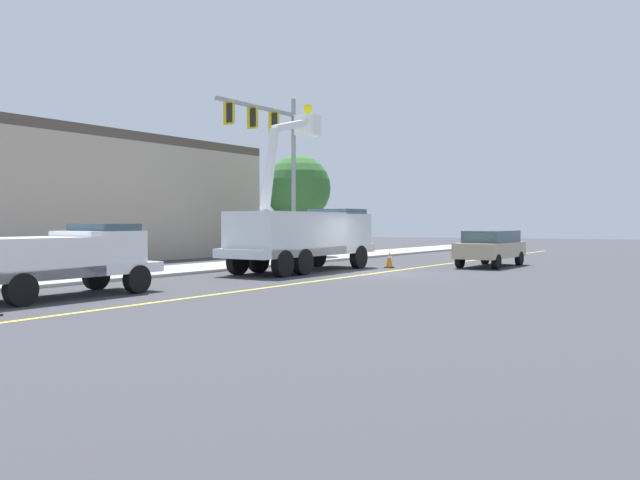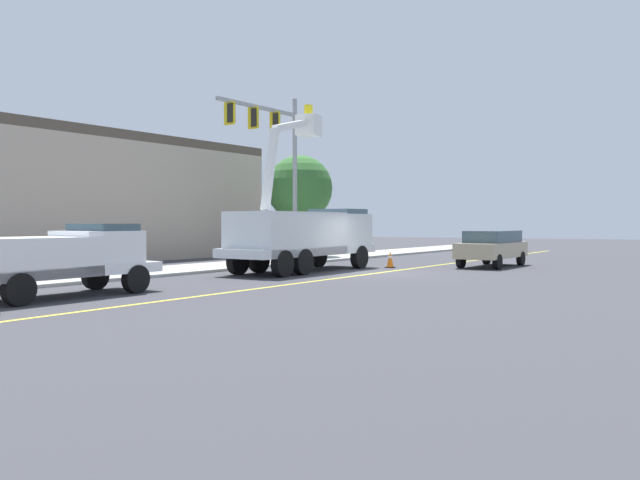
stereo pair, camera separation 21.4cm
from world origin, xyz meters
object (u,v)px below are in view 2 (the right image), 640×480
object	(u,v)px
service_pickup_truck	(60,257)
passing_minivan	(492,246)
traffic_signal_mast	(274,146)
traffic_cone_mid_front	(390,260)
utility_bucket_truck	(304,233)

from	to	relation	value
service_pickup_truck	passing_minivan	bearing A→B (deg)	-26.51
passing_minivan	traffic_signal_mast	bearing A→B (deg)	108.99
traffic_signal_mast	passing_minivan	bearing A→B (deg)	-71.01
traffic_cone_mid_front	service_pickup_truck	bearing A→B (deg)	162.55
passing_minivan	traffic_signal_mast	world-z (taller)	traffic_signal_mast
passing_minivan	service_pickup_truck	bearing A→B (deg)	153.49
passing_minivan	traffic_signal_mast	xyz separation A→B (m)	(-3.38, 9.81, 4.81)
service_pickup_truck	passing_minivan	world-z (taller)	service_pickup_truck
utility_bucket_truck	service_pickup_truck	distance (m)	11.75
utility_bucket_truck	traffic_cone_mid_front	distance (m)	4.60
service_pickup_truck	traffic_cone_mid_front	world-z (taller)	service_pickup_truck
service_pickup_truck	traffic_cone_mid_front	bearing A→B (deg)	-17.45
service_pickup_truck	traffic_signal_mast	bearing A→B (deg)	3.75
passing_minivan	traffic_cone_mid_front	bearing A→B (deg)	123.21
utility_bucket_truck	passing_minivan	size ratio (longest dim) A/B	1.68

